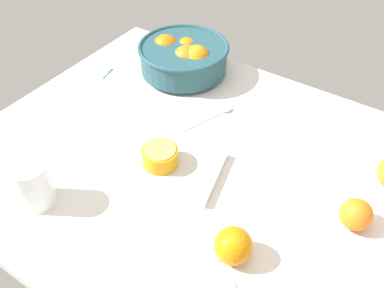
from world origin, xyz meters
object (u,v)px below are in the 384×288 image
(fruit_bowl, at_px, (184,57))
(loose_orange_1, at_px, (233,246))
(juice_glass, at_px, (34,187))
(loose_orange_0, at_px, (356,215))
(cutting_board, at_px, (155,162))
(orange_half_0, at_px, (160,156))
(spoon, at_px, (216,115))

(fruit_bowl, xyz_separation_m, loose_orange_1, (0.46, -0.49, -0.02))
(juice_glass, relative_size, loose_orange_0, 1.61)
(juice_glass, xyz_separation_m, loose_orange_0, (0.61, 0.33, -0.01))
(cutting_board, height_order, loose_orange_1, loose_orange_1)
(orange_half_0, bearing_deg, loose_orange_0, 12.03)
(fruit_bowl, distance_m, spoon, 0.24)
(juice_glass, relative_size, spoon, 0.68)
(cutting_board, bearing_deg, spoon, 84.01)
(fruit_bowl, relative_size, loose_orange_1, 3.62)
(juice_glass, bearing_deg, loose_orange_1, 15.13)
(juice_glass, relative_size, orange_half_0, 1.30)
(cutting_board, distance_m, orange_half_0, 0.04)
(fruit_bowl, xyz_separation_m, spoon, (0.20, -0.13, -0.05))
(fruit_bowl, height_order, cutting_board, fruit_bowl)
(cutting_board, relative_size, loose_orange_0, 4.60)
(loose_orange_0, height_order, spoon, loose_orange_0)
(loose_orange_1, bearing_deg, cutting_board, 157.15)
(cutting_board, xyz_separation_m, orange_half_0, (0.02, -0.00, 0.03))
(loose_orange_0, height_order, loose_orange_1, loose_orange_1)
(fruit_bowl, relative_size, spoon, 1.70)
(fruit_bowl, height_order, orange_half_0, fruit_bowl)
(fruit_bowl, height_order, juice_glass, same)
(juice_glass, bearing_deg, orange_half_0, 54.34)
(cutting_board, distance_m, loose_orange_1, 0.31)
(fruit_bowl, distance_m, cutting_board, 0.41)
(cutting_board, xyz_separation_m, spoon, (0.03, 0.24, -0.01))
(fruit_bowl, height_order, spoon, fruit_bowl)
(fruit_bowl, distance_m, juice_glass, 0.61)
(juice_glass, relative_size, cutting_board, 0.35)
(juice_glass, height_order, loose_orange_1, juice_glass)
(juice_glass, bearing_deg, fruit_bowl, 92.29)
(fruit_bowl, relative_size, orange_half_0, 3.24)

